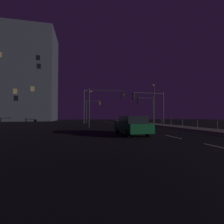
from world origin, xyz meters
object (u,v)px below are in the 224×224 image
car (132,125)px  street_lamp_corner (85,103)px  traffic_light_far_right (105,100)px  traffic_light_overhead_east (93,107)px  traffic_light_far_center (146,105)px  street_lamp_mid_block (154,101)px  traffic_light_near_left (150,101)px  building_distant (22,76)px

car → street_lamp_corner: (-3.13, 20.36, 3.43)m
traffic_light_far_right → traffic_light_overhead_east: size_ratio=1.01×
traffic_light_far_center → street_lamp_mid_block: (1.81, 0.59, 0.87)m
car → street_lamp_corner: bearing=98.7°
car → traffic_light_far_center: size_ratio=0.91×
traffic_light_near_left → traffic_light_overhead_east: bearing=116.0°
traffic_light_near_left → traffic_light_far_right: bearing=179.2°
street_lamp_corner → building_distant: (-20.02, 23.65, 10.85)m
traffic_light_near_left → street_lamp_mid_block: size_ratio=0.72×
street_lamp_mid_block → building_distant: 45.29m
car → building_distant: (-23.15, 44.01, 14.28)m
car → traffic_light_near_left: size_ratio=0.86×
traffic_light_far_center → street_lamp_mid_block: 2.09m
traffic_light_far_center → street_lamp_mid_block: street_lamp_mid_block is taller
traffic_light_overhead_east → street_lamp_mid_block: bearing=-45.2°
car → traffic_light_near_left: (6.07, 9.41, 3.01)m
traffic_light_far_center → street_lamp_corner: street_lamp_corner is taller
car → street_lamp_mid_block: size_ratio=0.62×
street_lamp_mid_block → building_distant: size_ratio=0.24×
traffic_light_far_center → traffic_light_overhead_east: size_ratio=0.91×
traffic_light_overhead_east → street_lamp_mid_block: size_ratio=0.75×
traffic_light_overhead_east → traffic_light_near_left: bearing=-64.0°
street_lamp_corner → traffic_light_far_center: bearing=-33.5°
street_lamp_mid_block → street_lamp_corner: 13.77m
traffic_light_near_left → street_lamp_mid_block: street_lamp_mid_block is taller
traffic_light_far_center → traffic_light_far_right: (-8.02, -3.96, 0.35)m
street_lamp_corner → building_distant: 32.83m
street_lamp_corner → street_lamp_mid_block: bearing=-27.2°
traffic_light_overhead_east → traffic_light_far_center: bearing=-52.2°
car → traffic_light_near_left: traffic_light_near_left is taller
traffic_light_near_left → traffic_light_overhead_east: (-7.37, 15.13, -0.04)m
car → traffic_light_far_center: traffic_light_far_center is taller
car → street_lamp_corner: street_lamp_corner is taller
street_lamp_mid_block → street_lamp_corner: (-12.24, 6.30, -0.18)m
traffic_light_far_right → street_lamp_corner: bearing=102.5°
traffic_light_far_right → street_lamp_corner: 11.12m
street_lamp_corner → building_distant: building_distant is taller
car → traffic_light_far_right: traffic_light_far_right is taller
car → traffic_light_far_center: 15.56m
traffic_light_near_left → building_distant: bearing=130.2°
street_lamp_corner → car: bearing=-81.3°
traffic_light_far_center → building_distant: size_ratio=0.16×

